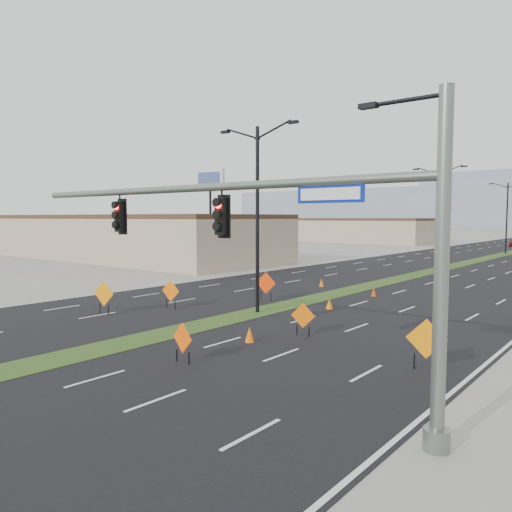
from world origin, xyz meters
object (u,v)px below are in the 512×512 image
Objects in this scene: construction_sign_3 at (303,317)px; construction_sign_4 at (183,340)px; cone_3 at (322,283)px; cone_2 at (374,292)px; streetlight_1 at (438,215)px; pole_sign_west at (210,187)px; construction_sign_5 at (426,341)px; construction_sign_1 at (171,292)px; construction_sign_2 at (266,284)px; signal_mast at (271,232)px; streetlight_0 at (257,213)px; cone_1 at (249,335)px; cone_0 at (329,304)px; construction_sign_0 at (104,295)px; streetlight_2 at (507,216)px.

construction_sign_4 is at bearing -114.01° from construction_sign_3.
construction_sign_4 is 21.00m from cone_3.
construction_sign_3 is 12.33m from cone_2.
streetlight_1 is 1.00× the size of pole_sign_west.
construction_sign_5 is at bearing -71.43° from streetlight_1.
construction_sign_2 is at bearing 57.63° from construction_sign_1.
streetlight_0 reaches higher than signal_mast.
streetlight_1 is at bearing 96.53° from cone_1.
streetlight_1 is at bearing 97.40° from cone_2.
streetlight_0 is 6.59m from cone_0.
construction_sign_3 reaches higher than cone_1.
cone_3 is at bearing 118.15° from signal_mast.
construction_sign_0 is 3.14× the size of cone_2.
signal_mast reaches higher than construction_sign_3.
cone_1 is at bearing 173.82° from construction_sign_5.
pole_sign_west is (-22.03, 20.33, 7.85)m from cone_1.
construction_sign_0 is 17.01m from cone_2.
streetlight_0 is at bearing 145.44° from construction_sign_5.
construction_sign_4 is (9.93, -3.47, -0.22)m from construction_sign_0.
pole_sign_west is at bearing 133.93° from construction_sign_5.
construction_sign_1 reaches higher than cone_3.
construction_sign_4 is at bearing -85.65° from cone_2.
cone_1 is at bearing -51.32° from pole_sign_west.
construction_sign_1 is at bearing 159.28° from construction_sign_5.
cone_2 is (2.45, 9.15, -5.13)m from streetlight_0.
cone_2 is at bearing 95.39° from cone_1.
construction_sign_0 reaches higher than cone_2.
cone_1 is at bearing -83.47° from streetlight_1.
signal_mast is 11.14× the size of construction_sign_3.
streetlight_2 is at bearing 92.75° from cone_0.
construction_sign_5 is 0.18× the size of pole_sign_west.
streetlight_1 is 37.48m from construction_sign_4.
construction_sign_4 is 2.53× the size of cone_2.
construction_sign_1 is 2.60× the size of cone_3.
streetlight_0 reaches higher than cone_3.
construction_sign_4 is 0.15× the size of pole_sign_west.
cone_1 is at bearing -27.29° from construction_sign_1.
pole_sign_west reaches higher than construction_sign_3.
streetlight_2 is (0.00, 56.00, 0.00)m from streetlight_0.
streetlight_0 is 10.80m from construction_sign_4.
pole_sign_west reaches higher than construction_sign_1.
construction_sign_1 is at bearing -60.29° from pole_sign_west.
streetlight_2 reaches higher than pole_sign_west.
construction_sign_3 is (11.02, 2.61, -0.21)m from construction_sign_0.
cone_2 is (-0.08, 5.81, -0.04)m from cone_0.
streetlight_0 is 6.11× the size of construction_sign_1.
streetlight_1 is 22.50m from pole_sign_west.
streetlight_1 is 15.91× the size of cone_3.
streetlight_1 is 6.85× the size of construction_sign_3.
cone_0 is (-8.39, 7.84, -0.73)m from construction_sign_5.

